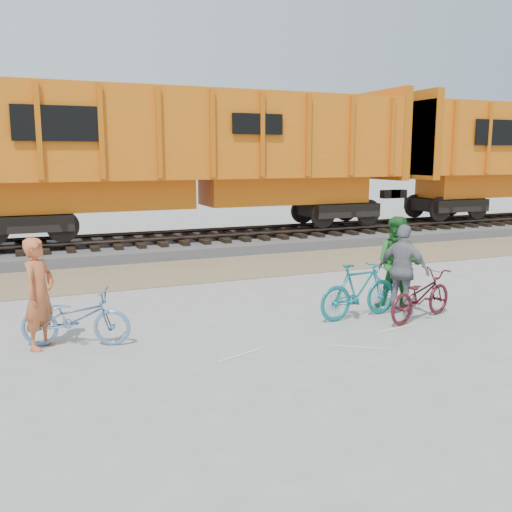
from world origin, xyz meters
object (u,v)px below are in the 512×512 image
Objects in this scene: bicycle_blue at (76,318)px; bicycle_maroon at (421,295)px; hopper_car_center at (196,153)px; person_man at (399,264)px; bicycle_teal at (359,290)px; person_woman at (403,270)px; person_solo at (39,293)px.

bicycle_maroon is at bearing -78.29° from bicycle_blue.
hopper_car_center is at bearing -7.86° from bicycle_blue.
bicycle_blue is 5.92m from person_man.
person_man is at bearing -84.21° from bicycle_teal.
person_man reaches higher than bicycle_teal.
bicycle_maroon is 0.57m from person_woman.
bicycle_teal is at bearing -121.34° from person_man.
hopper_car_center is at bearing -9.23° from bicycle_maroon.
person_solo is at bearing -121.54° from hopper_car_center.
bicycle_maroon is 0.95× the size of person_man.
hopper_car_center is 7.81× the size of person_man.
person_solo is 6.29m from person_woman.
bicycle_maroon is at bearing -82.23° from hopper_car_center.
person_solo reaches higher than bicycle_maroon.
bicycle_teal is at bearing -59.60° from person_solo.
hopper_car_center is 9.89m from bicycle_blue.
hopper_car_center reaches higher than person_solo.
bicycle_blue is 0.99× the size of bicycle_maroon.
bicycle_blue is 5.80m from person_woman.
person_solo is 6.41m from person_man.
bicycle_teal is 5.43m from person_solo.
hopper_car_center reaches higher than person_woman.
bicycle_teal is (4.90, -0.41, 0.07)m from bicycle_blue.
person_man is (1.00, 0.20, 0.39)m from bicycle_teal.
person_solo is (-0.50, 0.10, 0.41)m from bicycle_blue.
hopper_car_center is 8.30× the size of bicycle_blue.
bicycle_blue is 4.92m from bicycle_teal.
person_woman is at bearing -104.16° from bicycle_teal.
bicycle_blue is 1.00× the size of person_woman.
person_man is (5.90, -0.21, 0.45)m from bicycle_blue.
hopper_car_center is 9.25m from person_woman.
bicycle_teal is 1.10m from bicycle_maroon.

